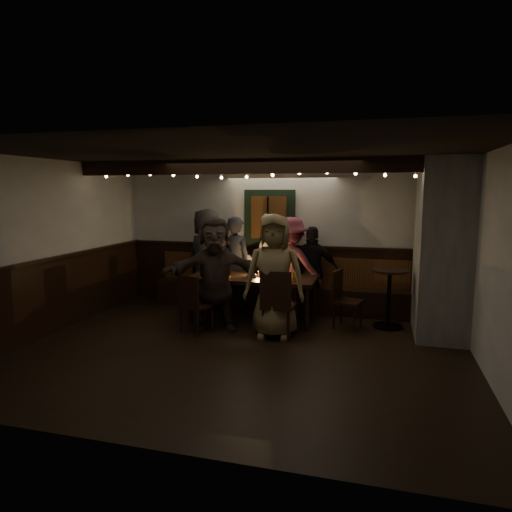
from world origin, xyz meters
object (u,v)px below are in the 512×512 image
(chair_end, at_px, (343,295))
(person_c, at_px, (267,262))
(chair_near_left, at_px, (193,301))
(dining_table, at_px, (253,280))
(person_a, at_px, (207,258))
(person_e, at_px, (313,270))
(chair_near_right, at_px, (277,301))
(person_b, at_px, (236,263))
(person_g, at_px, (274,276))
(person_d, at_px, (291,266))
(high_top, at_px, (389,291))
(person_f, at_px, (215,274))

(chair_end, relative_size, person_c, 0.52)
(chair_end, bearing_deg, chair_near_left, -155.74)
(dining_table, bearing_deg, person_a, 148.40)
(person_a, distance_m, person_c, 1.11)
(dining_table, height_order, person_e, person_e)
(chair_near_right, xyz_separation_m, person_a, (-1.65, 1.47, 0.33))
(person_c, bearing_deg, person_b, -13.31)
(person_e, bearing_deg, chair_end, 126.25)
(chair_near_right, bearing_deg, person_g, 124.92)
(person_c, xyz_separation_m, person_d, (0.45, -0.11, -0.02))
(person_g, bearing_deg, person_b, 121.64)
(chair_near_left, height_order, person_g, person_g)
(chair_near_left, relative_size, chair_near_right, 0.89)
(high_top, bearing_deg, person_d, 165.26)
(high_top, relative_size, person_b, 0.55)
(chair_near_left, xyz_separation_m, high_top, (2.83, 1.13, 0.08))
(person_f, bearing_deg, chair_near_left, -151.32)
(person_e, relative_size, person_f, 0.87)
(person_d, xyz_separation_m, person_e, (0.37, 0.08, -0.08))
(person_d, distance_m, person_e, 0.38)
(person_e, bearing_deg, person_b, -1.09)
(person_a, xyz_separation_m, person_d, (1.56, -0.01, -0.06))
(person_g, bearing_deg, person_c, 102.35)
(person_a, relative_size, person_g, 1.00)
(dining_table, xyz_separation_m, person_a, (-1.04, 0.64, 0.23))
(chair_end, bearing_deg, dining_table, -178.88)
(person_c, relative_size, person_g, 0.95)
(chair_end, xyz_separation_m, person_e, (-0.58, 0.68, 0.26))
(person_b, bearing_deg, chair_near_right, 143.50)
(high_top, distance_m, person_a, 3.25)
(chair_end, distance_m, person_d, 1.17)
(person_b, relative_size, person_f, 0.96)
(high_top, bearing_deg, person_g, -150.20)
(high_top, distance_m, person_d, 1.72)
(person_c, bearing_deg, chair_end, 128.27)
(chair_near_right, xyz_separation_m, person_f, (-1.01, 0.18, 0.31))
(person_a, distance_m, person_g, 2.09)
(dining_table, xyz_separation_m, person_b, (-0.49, 0.63, 0.17))
(chair_end, xyz_separation_m, person_g, (-0.93, -0.76, 0.40))
(chair_near_left, relative_size, person_g, 0.50)
(person_b, relative_size, person_g, 0.93)
(person_d, relative_size, person_g, 0.93)
(chair_near_right, distance_m, person_b, 1.85)
(person_b, relative_size, person_d, 1.00)
(high_top, distance_m, person_b, 2.70)
(chair_near_left, bearing_deg, chair_near_right, 4.53)
(chair_near_left, bearing_deg, person_g, 9.36)
(chair_near_left, distance_m, person_f, 0.53)
(person_f, relative_size, person_g, 0.97)
(person_e, height_order, person_f, person_f)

